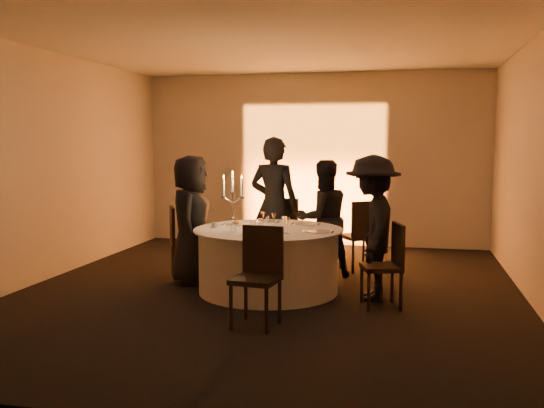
% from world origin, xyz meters
% --- Properties ---
extents(floor, '(7.00, 7.00, 0.00)m').
position_xyz_m(floor, '(0.00, 0.00, 0.00)').
color(floor, black).
rests_on(floor, ground).
extents(ceiling, '(7.00, 7.00, 0.00)m').
position_xyz_m(ceiling, '(0.00, 0.00, 3.00)').
color(ceiling, silver).
rests_on(ceiling, wall_back).
extents(wall_back, '(7.00, 0.00, 7.00)m').
position_xyz_m(wall_back, '(0.00, 3.50, 1.50)').
color(wall_back, beige).
rests_on(wall_back, floor).
extents(wall_front, '(7.00, 0.00, 7.00)m').
position_xyz_m(wall_front, '(0.00, -3.50, 1.50)').
color(wall_front, beige).
rests_on(wall_front, floor).
extents(wall_left, '(0.00, 7.00, 7.00)m').
position_xyz_m(wall_left, '(-3.00, 0.00, 1.50)').
color(wall_left, beige).
rests_on(wall_left, floor).
extents(wall_right, '(0.00, 7.00, 7.00)m').
position_xyz_m(wall_right, '(3.00, 0.00, 1.50)').
color(wall_right, beige).
rests_on(wall_right, floor).
extents(uplighter_fixture, '(0.25, 0.12, 0.10)m').
position_xyz_m(uplighter_fixture, '(0.00, 3.20, 0.05)').
color(uplighter_fixture, black).
rests_on(uplighter_fixture, floor).
extents(banquet_table, '(1.80, 1.80, 0.77)m').
position_xyz_m(banquet_table, '(0.00, 0.00, 0.38)').
color(banquet_table, black).
rests_on(banquet_table, floor).
extents(chair_left, '(0.55, 0.55, 0.94)m').
position_xyz_m(chair_left, '(-1.37, 0.62, 0.53)').
color(chair_left, black).
rests_on(chair_left, floor).
extents(chair_back_left, '(0.47, 0.47, 1.02)m').
position_xyz_m(chair_back_left, '(-0.08, 1.41, 0.58)').
color(chair_back_left, black).
rests_on(chair_back_left, floor).
extents(chair_back_right, '(0.61, 0.61, 1.00)m').
position_xyz_m(chair_back_right, '(1.01, 1.40, 0.56)').
color(chair_back_right, black).
rests_on(chair_back_right, floor).
extents(chair_right, '(0.51, 0.51, 0.93)m').
position_xyz_m(chair_right, '(1.44, -0.38, 0.52)').
color(chair_right, black).
rests_on(chair_right, floor).
extents(chair_front, '(0.48, 0.48, 0.98)m').
position_xyz_m(chair_front, '(0.20, -1.31, 0.55)').
color(chair_front, black).
rests_on(chair_front, floor).
extents(guest_left, '(0.67, 0.89, 1.64)m').
position_xyz_m(guest_left, '(-1.06, 0.21, 0.82)').
color(guest_left, black).
rests_on(guest_left, floor).
extents(guest_back_left, '(0.75, 0.55, 1.88)m').
position_xyz_m(guest_back_left, '(-0.17, 1.06, 0.94)').
color(guest_back_left, black).
rests_on(guest_back_left, floor).
extents(guest_back_right, '(0.96, 0.90, 1.57)m').
position_xyz_m(guest_back_right, '(0.53, 0.94, 0.79)').
color(guest_back_right, black).
rests_on(guest_back_right, floor).
extents(guest_right, '(0.69, 1.12, 1.67)m').
position_xyz_m(guest_right, '(1.24, -0.09, 0.83)').
color(guest_right, black).
rests_on(guest_right, floor).
extents(plate_left, '(0.36, 0.26, 0.08)m').
position_xyz_m(plate_left, '(-0.47, 0.24, 0.79)').
color(plate_left, white).
rests_on(plate_left, banquet_table).
extents(plate_back_left, '(0.36, 0.25, 0.01)m').
position_xyz_m(plate_back_left, '(-0.17, 0.56, 0.78)').
color(plate_back_left, white).
rests_on(plate_back_left, banquet_table).
extents(plate_back_right, '(0.35, 0.26, 0.01)m').
position_xyz_m(plate_back_right, '(0.38, 0.46, 0.78)').
color(plate_back_right, white).
rests_on(plate_back_right, banquet_table).
extents(plate_right, '(0.36, 0.27, 0.01)m').
position_xyz_m(plate_right, '(0.62, -0.14, 0.78)').
color(plate_right, white).
rests_on(plate_right, banquet_table).
extents(plate_front, '(0.36, 0.27, 0.08)m').
position_xyz_m(plate_front, '(-0.02, -0.53, 0.79)').
color(plate_front, white).
rests_on(plate_front, banquet_table).
extents(coffee_cup, '(0.11, 0.11, 0.07)m').
position_xyz_m(coffee_cup, '(-0.67, -0.06, 0.80)').
color(coffee_cup, white).
rests_on(coffee_cup, banquet_table).
extents(candelabra, '(0.29, 0.14, 0.69)m').
position_xyz_m(candelabra, '(-0.49, 0.16, 1.01)').
color(candelabra, white).
rests_on(candelabra, banquet_table).
extents(wine_glass_a, '(0.07, 0.07, 0.19)m').
position_xyz_m(wine_glass_a, '(0.25, -0.27, 0.91)').
color(wine_glass_a, silver).
rests_on(wine_glass_a, banquet_table).
extents(wine_glass_b, '(0.07, 0.07, 0.19)m').
position_xyz_m(wine_glass_b, '(0.30, -0.34, 0.91)').
color(wine_glass_b, silver).
rests_on(wine_glass_b, banquet_table).
extents(wine_glass_c, '(0.07, 0.07, 0.19)m').
position_xyz_m(wine_glass_c, '(0.07, -0.00, 0.91)').
color(wine_glass_c, silver).
rests_on(wine_glass_c, banquet_table).
extents(wine_glass_d, '(0.07, 0.07, 0.19)m').
position_xyz_m(wine_glass_d, '(-0.09, 0.10, 0.91)').
color(wine_glass_d, silver).
rests_on(wine_glass_d, banquet_table).
extents(wine_glass_e, '(0.07, 0.07, 0.19)m').
position_xyz_m(wine_glass_e, '(0.07, -0.33, 0.91)').
color(wine_glass_e, silver).
rests_on(wine_glass_e, banquet_table).
extents(tumbler_a, '(0.07, 0.07, 0.09)m').
position_xyz_m(tumbler_a, '(-0.34, -0.33, 0.82)').
color(tumbler_a, silver).
rests_on(tumbler_a, banquet_table).
extents(tumbler_b, '(0.07, 0.07, 0.09)m').
position_xyz_m(tumbler_b, '(-0.15, 0.24, 0.82)').
color(tumbler_b, silver).
rests_on(tumbler_b, banquet_table).
extents(tumbler_c, '(0.07, 0.07, 0.09)m').
position_xyz_m(tumbler_c, '(-0.22, 0.10, 0.82)').
color(tumbler_c, silver).
rests_on(tumbler_c, banquet_table).
extents(tumbler_d, '(0.07, 0.07, 0.09)m').
position_xyz_m(tumbler_d, '(-0.10, -0.40, 0.82)').
color(tumbler_d, silver).
rests_on(tumbler_d, banquet_table).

